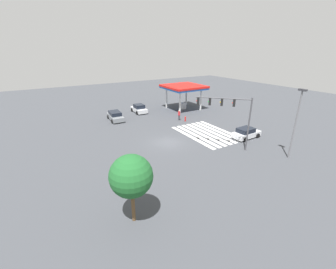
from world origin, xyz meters
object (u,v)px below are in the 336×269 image
car_2 (139,109)px  car_0 (115,116)px  street_light_pole_a (297,118)px  tree_corner_a (131,176)px  fire_hydrant (185,119)px  car_1 (246,133)px  traffic_signal_mast (229,110)px  pedestrian (179,114)px

car_2 → car_0: bearing=114.7°
street_light_pole_a → tree_corner_a: size_ratio=1.50×
fire_hydrant → car_2: bearing=25.9°
car_1 → street_light_pole_a: (-6.77, 0.70, 4.03)m
traffic_signal_mast → street_light_pole_a: 7.12m
car_0 → tree_corner_a: size_ratio=0.90×
car_2 → street_light_pole_a: 27.58m
traffic_signal_mast → car_1: bearing=-122.6°
car_0 → tree_corner_a: bearing=-12.1°
street_light_pole_a → fire_hydrant: street_light_pole_a is taller
fire_hydrant → traffic_signal_mast: bearing=170.0°
car_2 → street_light_pole_a: bearing=-164.5°
car_1 → pedestrian: size_ratio=2.30×
traffic_signal_mast → car_1: (1.10, -5.00, -4.27)m
fire_hydrant → tree_corner_a: bearing=136.0°
car_1 → tree_corner_a: 21.13m
fire_hydrant → street_light_pole_a: bearing=-172.6°
street_light_pole_a → pedestrian: bearing=8.8°
car_1 → pedestrian: 12.07m
car_2 → tree_corner_a: tree_corner_a is taller
traffic_signal_mast → fire_hydrant: traffic_signal_mast is taller
traffic_signal_mast → car_2: size_ratio=1.56×
car_1 → tree_corner_a: (-6.91, 19.74, 3.01)m
car_0 → car_2: (2.39, -5.54, 0.02)m
car_2 → fire_hydrant: car_2 is taller
street_light_pole_a → car_2: bearing=14.2°
tree_corner_a → car_0: bearing=-15.7°
traffic_signal_mast → car_0: traffic_signal_mast is taller
traffic_signal_mast → tree_corner_a: 15.90m
traffic_signal_mast → fire_hydrant: 12.64m
traffic_signal_mast → fire_hydrant: size_ratio=7.58×
car_0 → tree_corner_a: tree_corner_a is taller
car_0 → street_light_pole_a: 27.30m
pedestrian → street_light_pole_a: 18.89m
fire_hydrant → car_1: bearing=-164.4°
car_2 → street_light_pole_a: (-26.46, -6.70, 3.98)m
car_0 → tree_corner_a: (-24.21, 6.81, 2.98)m
pedestrian → car_2: bearing=-112.5°
tree_corner_a → pedestrian: bearing=-41.3°
car_1 → car_2: size_ratio=1.00×
traffic_signal_mast → car_0: (18.40, 7.94, -4.23)m
tree_corner_a → fire_hydrant: size_ratio=6.07×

